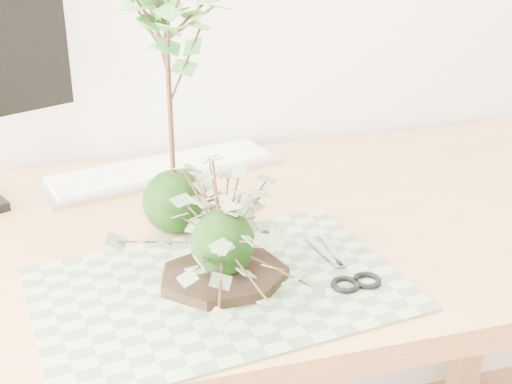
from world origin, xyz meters
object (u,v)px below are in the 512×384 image
maple_kokedama (167,46)px  keyboard (162,170)px  desk (195,282)px  ivy_kokedama (222,215)px

maple_kokedama → keyboard: (0.02, 0.23, -0.28)m
desk → ivy_kokedama: ivy_kokedama is taller
desk → maple_kokedama: bearing=143.6°
maple_kokedama → keyboard: size_ratio=0.90×
desk → keyboard: bearing=91.5°
ivy_kokedama → maple_kokedama: 0.26m
maple_kokedama → desk: bearing=-36.4°
keyboard → maple_kokedama: bearing=-106.9°
ivy_kokedama → maple_kokedama: maple_kokedama is taller
desk → keyboard: keyboard is taller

